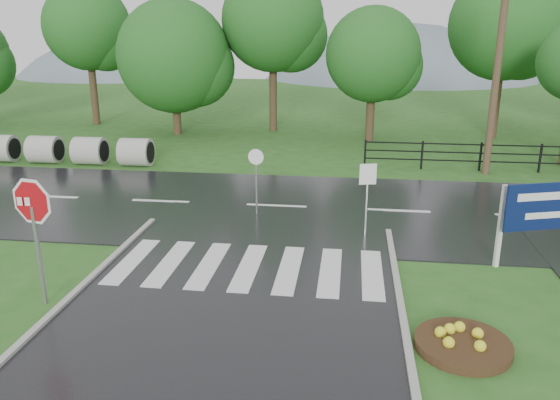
# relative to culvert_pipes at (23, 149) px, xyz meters

# --- Properties ---
(ground) EXTENTS (120.00, 120.00, 0.00)m
(ground) POSITION_rel_culvert_pipes_xyz_m (12.07, -15.00, -0.60)
(ground) COLOR #285B1E
(ground) RESTS_ON ground
(main_road) EXTENTS (90.00, 8.00, 0.04)m
(main_road) POSITION_rel_culvert_pipes_xyz_m (12.07, -5.00, -0.60)
(main_road) COLOR black
(main_road) RESTS_ON ground
(crosswalk) EXTENTS (6.50, 2.80, 0.02)m
(crosswalk) POSITION_rel_culvert_pipes_xyz_m (12.07, -10.00, -0.54)
(crosswalk) COLOR silver
(crosswalk) RESTS_ON ground
(fence_west) EXTENTS (9.58, 0.08, 1.20)m
(fence_west) POSITION_rel_culvert_pipes_xyz_m (19.82, 1.00, 0.12)
(fence_west) COLOR black
(fence_west) RESTS_ON ground
(hills) EXTENTS (102.00, 48.00, 48.00)m
(hills) POSITION_rel_culvert_pipes_xyz_m (15.56, 50.00, -16.14)
(hills) COLOR slate
(hills) RESTS_ON ground
(treeline) EXTENTS (83.20, 5.20, 10.00)m
(treeline) POSITION_rel_culvert_pipes_xyz_m (13.07, 9.00, -0.60)
(treeline) COLOR #1B571C
(treeline) RESTS_ON ground
(culvert_pipes) EXTENTS (11.80, 1.20, 1.20)m
(culvert_pipes) POSITION_rel_culvert_pipes_xyz_m (0.00, 0.00, 0.00)
(culvert_pipes) COLOR #9E9B93
(culvert_pipes) RESTS_ON ground
(stop_sign) EXTENTS (1.28, 0.32, 2.96)m
(stop_sign) POSITION_rel_culvert_pipes_xyz_m (8.07, -12.32, 1.44)
(stop_sign) COLOR #939399
(stop_sign) RESTS_ON ground
(estate_billboard) EXTENTS (2.45, 0.84, 2.21)m
(estate_billboard) POSITION_rel_culvert_pipes_xyz_m (19.30, -9.04, 0.92)
(estate_billboard) COLOR silver
(estate_billboard) RESTS_ON ground
(flower_bed) EXTENTS (1.76, 1.76, 0.35)m
(flower_bed) POSITION_rel_culvert_pipes_xyz_m (16.63, -12.97, -0.47)
(flower_bed) COLOR #332111
(flower_bed) RESTS_ON ground
(reg_sign_small) EXTENTS (0.47, 0.13, 2.15)m
(reg_sign_small) POSITION_rel_culvert_pipes_xyz_m (14.95, -7.44, 0.92)
(reg_sign_small) COLOR #939399
(reg_sign_small) RESTS_ON ground
(reg_sign_round) EXTENTS (0.49, 0.08, 2.13)m
(reg_sign_round) POSITION_rel_culvert_pipes_xyz_m (11.55, -5.82, 0.76)
(reg_sign_round) COLOR #939399
(reg_sign_round) RESTS_ON ground
(utility_pole_east) EXTENTS (1.51, 0.42, 8.57)m
(utility_pole_east) POSITION_rel_culvert_pipes_xyz_m (19.97, 0.50, 3.75)
(utility_pole_east) COLOR #473523
(utility_pole_east) RESTS_ON ground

